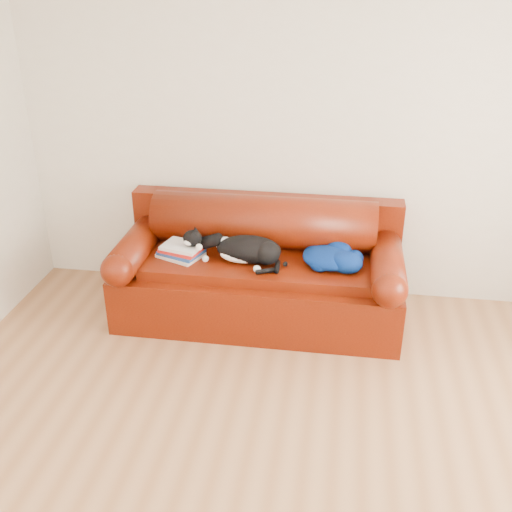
{
  "coord_description": "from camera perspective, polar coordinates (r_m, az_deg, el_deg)",
  "views": [
    {
      "loc": [
        0.27,
        -2.44,
        2.47
      ],
      "look_at": [
        -0.31,
        1.35,
        0.58
      ],
      "focal_mm": 42.0,
      "sensor_mm": 36.0,
      "label": 1
    }
  ],
  "objects": [
    {
      "name": "book_stack",
      "position": [
        4.46,
        -7.1,
        0.52
      ],
      "size": [
        0.37,
        0.33,
        0.1
      ],
      "rotation": [
        0.0,
        0.0,
        -0.32
      ],
      "color": "beige",
      "rests_on": "sofa_base"
    },
    {
      "name": "ground",
      "position": [
        3.48,
        1.8,
        -18.97
      ],
      "size": [
        4.5,
        4.5,
        0.0
      ],
      "primitive_type": "plane",
      "color": "brown",
      "rests_on": "ground"
    },
    {
      "name": "sofa_back",
      "position": [
        4.63,
        0.73,
        1.67
      ],
      "size": [
        2.1,
        1.01,
        0.88
      ],
      "color": "#3A0902",
      "rests_on": "ground"
    },
    {
      "name": "sofa_base",
      "position": [
        4.56,
        0.28,
        -3.07
      ],
      "size": [
        2.1,
        0.9,
        0.5
      ],
      "color": "#3A0902",
      "rests_on": "ground"
    },
    {
      "name": "room_shell",
      "position": [
        2.59,
        5.12,
        8.06
      ],
      "size": [
        4.52,
        4.02,
        2.61
      ],
      "color": "beige",
      "rests_on": "ground"
    },
    {
      "name": "blanket",
      "position": [
        4.33,
        7.2,
        -0.08
      ],
      "size": [
        0.48,
        0.45,
        0.15
      ],
      "rotation": [
        0.0,
        0.0,
        -0.23
      ],
      "color": "#020F43",
      "rests_on": "sofa_base"
    },
    {
      "name": "cat",
      "position": [
        4.33,
        -0.84,
        0.58
      ],
      "size": [
        0.64,
        0.41,
        0.24
      ],
      "rotation": [
        0.0,
        0.0,
        -0.37
      ],
      "color": "black",
      "rests_on": "sofa_base"
    }
  ]
}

